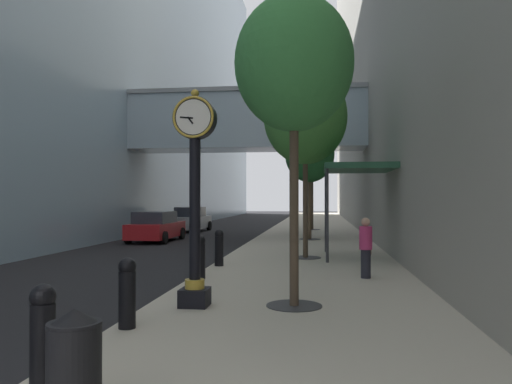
% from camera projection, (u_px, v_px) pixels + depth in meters
% --- Properties ---
extents(ground_plane, '(110.00, 110.00, 0.00)m').
position_uv_depth(ground_plane, '(262.00, 236.00, 29.35)').
color(ground_plane, black).
rests_on(ground_plane, ground).
extents(sidewalk_right, '(5.99, 80.00, 0.14)m').
position_uv_depth(sidewalk_right, '(313.00, 232.00, 31.94)').
color(sidewalk_right, '#BCB29E').
rests_on(sidewalk_right, ground).
extents(building_block_left, '(22.61, 80.00, 30.40)m').
position_uv_depth(building_block_left, '(98.00, 11.00, 33.98)').
color(building_block_left, '#849EB2').
rests_on(building_block_left, ground).
extents(street_clock, '(0.84, 0.55, 4.27)m').
position_uv_depth(street_clock, '(195.00, 187.00, 9.69)').
color(street_clock, black).
rests_on(street_clock, sidewalk_right).
extents(bollard_nearest, '(0.29, 0.29, 1.15)m').
position_uv_depth(bollard_nearest, '(43.00, 332.00, 5.60)').
color(bollard_nearest, black).
rests_on(bollard_nearest, sidewalk_right).
extents(bollard_second, '(0.29, 0.29, 1.15)m').
position_uv_depth(bollard_second, '(127.00, 291.00, 8.06)').
color(bollard_second, black).
rests_on(bollard_second, sidewalk_right).
extents(bollard_fourth, '(0.29, 0.29, 1.15)m').
position_uv_depth(bollard_fourth, '(200.00, 256.00, 12.97)').
color(bollard_fourth, black).
rests_on(bollard_fourth, sidewalk_right).
extents(bollard_fifth, '(0.29, 0.29, 1.15)m').
position_uv_depth(bollard_fifth, '(219.00, 247.00, 15.43)').
color(bollard_fifth, black).
rests_on(bollard_fifth, sidewalk_right).
extents(street_tree_near, '(2.36, 2.36, 6.15)m').
position_uv_depth(street_tree_near, '(294.00, 65.00, 9.75)').
color(street_tree_near, '#333335').
rests_on(street_tree_near, sidewalk_right).
extents(street_tree_mid_near, '(2.97, 2.97, 6.75)m').
position_uv_depth(street_tree_mid_near, '(305.00, 117.00, 17.57)').
color(street_tree_mid_near, '#333335').
rests_on(street_tree_mid_near, sidewalk_right).
extents(street_tree_mid_far, '(2.54, 2.54, 5.86)m').
position_uv_depth(street_tree_mid_far, '(310.00, 154.00, 25.39)').
color(street_tree_mid_far, '#333335').
rests_on(street_tree_mid_far, sidewalk_right).
extents(street_tree_far, '(1.97, 1.97, 6.38)m').
position_uv_depth(street_tree_far, '(312.00, 153.00, 33.22)').
color(street_tree_far, '#333335').
rests_on(street_tree_far, sidewalk_right).
extents(trash_bin, '(0.53, 0.53, 1.05)m').
position_uv_depth(trash_bin, '(74.00, 361.00, 4.79)').
color(trash_bin, black).
rests_on(trash_bin, sidewalk_right).
extents(pedestrian_walking, '(0.42, 0.51, 1.60)m').
position_uv_depth(pedestrian_walking, '(366.00, 246.00, 13.10)').
color(pedestrian_walking, '#23232D').
rests_on(pedestrian_walking, sidewalk_right).
extents(storefront_awning, '(2.40, 3.60, 3.30)m').
position_uv_depth(storefront_awning, '(357.00, 170.00, 17.72)').
color(storefront_awning, '#235138').
rests_on(storefront_awning, sidewalk_right).
extents(car_red_near, '(2.10, 4.46, 1.57)m').
position_uv_depth(car_red_near, '(156.00, 227.00, 25.67)').
color(car_red_near, '#AD191E').
rests_on(car_red_near, ground).
extents(car_silver_mid, '(2.07, 4.33, 1.66)m').
position_uv_depth(car_silver_mid, '(191.00, 220.00, 33.24)').
color(car_silver_mid, '#B7BABF').
rests_on(car_silver_mid, ground).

